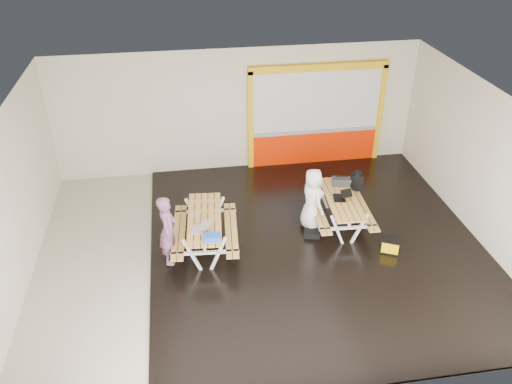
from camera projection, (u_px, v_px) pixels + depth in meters
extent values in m
cube|color=#BFB5A1|center=(262.00, 250.00, 11.91)|extent=(10.00, 8.00, 0.01)
cube|color=white|center=(263.00, 105.00, 10.09)|extent=(10.00, 8.00, 0.01)
cube|color=beige|center=(238.00, 111.00, 14.38)|extent=(10.00, 0.01, 3.50)
cube|color=beige|center=(309.00, 320.00, 7.62)|extent=(10.00, 0.01, 3.50)
cube|color=beige|center=(13.00, 204.00, 10.32)|extent=(0.01, 8.00, 3.50)
cube|color=beige|center=(483.00, 166.00, 11.68)|extent=(0.01, 8.00, 3.50)
cube|color=black|center=(316.00, 244.00, 12.06)|extent=(7.50, 7.98, 0.05)
cube|color=red|center=(314.00, 148.00, 15.27)|extent=(3.60, 0.12, 1.00)
cube|color=gray|center=(315.00, 131.00, 14.99)|extent=(3.60, 0.14, 0.10)
cube|color=silver|center=(317.00, 101.00, 14.53)|extent=(3.60, 0.08, 1.72)
cube|color=#E8B012|center=(251.00, 122.00, 14.51)|extent=(0.14, 0.16, 2.90)
cube|color=#E8B012|center=(379.00, 113.00, 15.02)|extent=(0.14, 0.16, 2.90)
cube|color=#E8B012|center=(319.00, 67.00, 14.02)|extent=(3.88, 0.16, 0.20)
cube|color=tan|center=(191.00, 219.00, 11.51)|extent=(0.30, 2.11, 0.04)
cube|color=tan|center=(198.00, 219.00, 11.52)|extent=(0.30, 2.11, 0.04)
cube|color=tan|center=(204.00, 219.00, 11.53)|extent=(0.30, 2.11, 0.04)
cube|color=tan|center=(211.00, 218.00, 11.54)|extent=(0.30, 2.11, 0.04)
cube|color=tan|center=(218.00, 218.00, 11.55)|extent=(0.30, 2.11, 0.04)
cube|color=white|center=(192.00, 255.00, 11.02)|extent=(0.39, 0.09, 0.84)
cube|color=white|center=(218.00, 254.00, 11.06)|extent=(0.39, 0.09, 0.84)
cube|color=white|center=(205.00, 253.00, 11.01)|extent=(1.44, 0.18, 0.06)
cube|color=white|center=(204.00, 242.00, 10.87)|extent=(0.71, 0.12, 0.06)
cube|color=white|center=(194.00, 213.00, 12.38)|extent=(0.39, 0.09, 0.84)
cube|color=white|center=(217.00, 212.00, 12.42)|extent=(0.39, 0.09, 0.84)
cube|color=white|center=(205.00, 211.00, 12.38)|extent=(1.44, 0.18, 0.06)
cube|color=white|center=(205.00, 201.00, 12.24)|extent=(0.71, 0.12, 0.06)
cube|color=white|center=(205.00, 226.00, 11.64)|extent=(0.20, 1.72, 0.06)
cube|color=tan|center=(176.00, 232.00, 11.65)|extent=(0.29, 2.11, 0.04)
cube|color=tan|center=(182.00, 231.00, 11.66)|extent=(0.29, 2.11, 0.04)
cube|color=tan|center=(228.00, 229.00, 11.72)|extent=(0.29, 2.11, 0.04)
cube|color=tan|center=(234.00, 229.00, 11.73)|extent=(0.29, 2.11, 0.04)
cube|color=tan|center=(329.00, 199.00, 12.29)|extent=(0.22, 1.99, 0.04)
cube|color=tan|center=(335.00, 199.00, 12.31)|extent=(0.22, 1.99, 0.04)
cube|color=tan|center=(341.00, 199.00, 12.32)|extent=(0.22, 1.99, 0.04)
cube|color=tan|center=(347.00, 198.00, 12.33)|extent=(0.22, 1.99, 0.04)
cube|color=tan|center=(353.00, 198.00, 12.35)|extent=(0.22, 1.99, 0.04)
cube|color=white|center=(337.00, 230.00, 11.83)|extent=(0.37, 0.08, 0.80)
cube|color=white|center=(359.00, 229.00, 11.88)|extent=(0.37, 0.08, 0.80)
cube|color=white|center=(348.00, 228.00, 11.84)|extent=(1.36, 0.12, 0.06)
cube|color=white|center=(349.00, 218.00, 11.70)|extent=(0.67, 0.09, 0.06)
cube|color=white|center=(322.00, 195.00, 13.12)|extent=(0.37, 0.08, 0.80)
cube|color=white|center=(343.00, 194.00, 13.17)|extent=(0.37, 0.08, 0.80)
cube|color=white|center=(333.00, 193.00, 13.12)|extent=(1.36, 0.12, 0.06)
cube|color=white|center=(333.00, 184.00, 12.99)|extent=(0.67, 0.09, 0.06)
cube|color=white|center=(341.00, 206.00, 12.42)|extent=(0.14, 1.63, 0.06)
cube|color=tan|center=(315.00, 211.00, 12.41)|extent=(0.21, 1.99, 0.04)
cube|color=tan|center=(320.00, 211.00, 12.43)|extent=(0.21, 1.99, 0.04)
cube|color=tan|center=(360.00, 208.00, 12.52)|extent=(0.21, 1.99, 0.04)
cube|color=tan|center=(365.00, 208.00, 12.53)|extent=(0.21, 1.99, 0.04)
imported|color=#74476B|center=(168.00, 230.00, 11.05)|extent=(0.48, 0.65, 1.61)
imported|color=white|center=(312.00, 199.00, 12.21)|extent=(0.67, 0.85, 1.52)
cube|color=silver|center=(198.00, 229.00, 11.13)|extent=(0.34, 0.41, 0.02)
cube|color=silver|center=(205.00, 225.00, 11.05)|extent=(0.32, 0.41, 0.07)
cube|color=silver|center=(205.00, 225.00, 11.05)|extent=(0.28, 0.36, 0.06)
cube|color=black|center=(339.00, 198.00, 12.29)|extent=(0.32, 0.41, 0.02)
cube|color=black|center=(346.00, 193.00, 12.22)|extent=(0.30, 0.40, 0.07)
cube|color=silver|center=(346.00, 193.00, 12.22)|extent=(0.26, 0.35, 0.06)
cube|color=blue|center=(212.00, 237.00, 10.81)|extent=(0.36, 0.26, 0.10)
cube|color=black|center=(341.00, 181.00, 12.78)|extent=(0.47, 0.31, 0.19)
cylinder|color=black|center=(342.00, 177.00, 12.71)|extent=(0.32, 0.10, 0.03)
cube|color=black|center=(357.00, 182.00, 13.17)|extent=(0.35, 0.28, 0.44)
cylinder|color=black|center=(358.00, 174.00, 13.04)|extent=(0.25, 0.25, 0.11)
cube|color=black|center=(312.00, 233.00, 12.24)|extent=(0.42, 0.35, 0.14)
cube|color=black|center=(389.00, 251.00, 11.74)|extent=(0.46, 0.40, 0.04)
cube|color=#E2B700|center=(390.00, 246.00, 11.67)|extent=(0.44, 0.37, 0.29)
cube|color=black|center=(391.00, 240.00, 11.59)|extent=(0.46, 0.40, 0.03)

